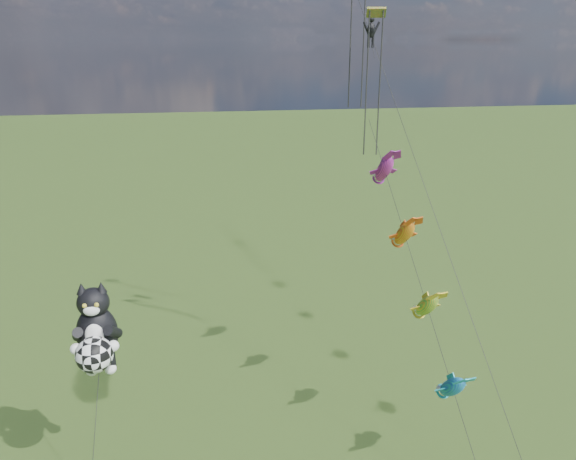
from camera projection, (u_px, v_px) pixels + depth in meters
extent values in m
cylinder|color=black|center=(95.00, 428.00, 26.68)|extent=(0.64, 2.71, 5.52)
ellipsoid|color=black|center=(97.00, 333.00, 26.88)|extent=(2.23, 1.96, 2.84)
ellipsoid|color=black|center=(93.00, 302.00, 26.26)|extent=(1.75, 1.64, 1.44)
cone|color=black|center=(81.00, 288.00, 25.95)|extent=(0.59, 0.59, 0.53)
cone|color=black|center=(101.00, 287.00, 26.08)|extent=(0.59, 0.59, 0.53)
ellipsoid|color=white|center=(91.00, 311.00, 25.76)|extent=(0.80, 0.51, 0.51)
ellipsoid|color=white|center=(95.00, 335.00, 26.18)|extent=(0.94, 0.51, 1.17)
sphere|color=gold|center=(84.00, 306.00, 25.57)|extent=(0.21, 0.21, 0.21)
sphere|color=gold|center=(97.00, 305.00, 25.65)|extent=(0.21, 0.21, 0.21)
sphere|color=white|center=(76.00, 349.00, 25.96)|extent=(0.53, 0.53, 0.53)
sphere|color=white|center=(113.00, 346.00, 26.21)|extent=(0.53, 0.53, 0.53)
sphere|color=white|center=(92.00, 370.00, 27.31)|extent=(0.57, 0.57, 0.57)
sphere|color=white|center=(111.00, 369.00, 27.44)|extent=(0.57, 0.57, 0.57)
sphere|color=white|center=(94.00, 355.00, 25.91)|extent=(1.72, 1.72, 1.72)
cylinder|color=black|center=(423.00, 292.00, 29.10)|extent=(1.79, 15.74, 15.76)
ellipsoid|color=blue|center=(452.00, 387.00, 27.04)|extent=(1.02, 2.27, 2.19)
ellipsoid|color=green|center=(427.00, 305.00, 28.79)|extent=(1.02, 2.27, 2.19)
ellipsoid|color=#F2AB19|center=(404.00, 233.00, 30.54)|extent=(1.02, 2.27, 2.19)
ellipsoid|color=#D833AF|center=(384.00, 169.00, 32.28)|extent=(1.02, 2.27, 2.19)
cylinder|color=black|center=(435.00, 215.00, 30.34)|extent=(4.84, 16.41, 22.61)
cube|color=#188941|center=(376.00, 12.00, 31.34)|extent=(1.15, 0.69, 0.57)
cylinder|color=black|center=(366.00, 88.00, 32.61)|extent=(0.08, 0.08, 8.22)
cylinder|color=black|center=(379.00, 88.00, 32.72)|extent=(0.08, 0.08, 8.22)
cylinder|color=black|center=(351.00, 41.00, 34.71)|extent=(0.08, 0.08, 8.44)
cylinder|color=black|center=(363.00, 41.00, 34.83)|extent=(0.08, 0.08, 8.44)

